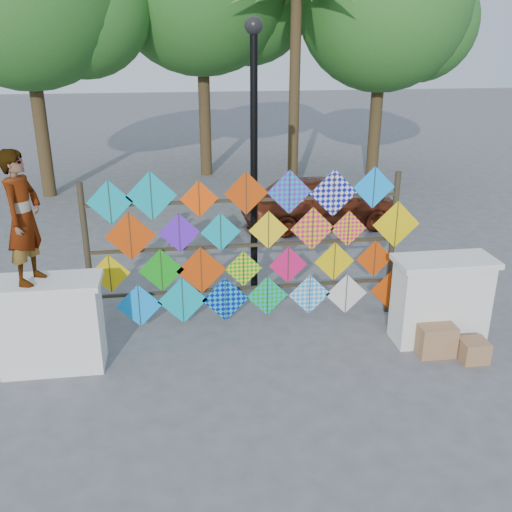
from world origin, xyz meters
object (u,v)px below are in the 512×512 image
(sedan, at_px, (320,201))
(lamppost, at_px, (254,135))
(vendor_woman, at_px, (23,218))
(kite_rack, at_px, (251,249))

(sedan, bearing_deg, lamppost, 145.49)
(vendor_woman, xyz_separation_m, sedan, (5.13, 5.47, -1.51))
(kite_rack, height_order, lamppost, lamppost)
(kite_rack, relative_size, sedan, 1.40)
(kite_rack, height_order, vendor_woman, vendor_woman)
(vendor_woman, height_order, sedan, vendor_woman)
(kite_rack, relative_size, vendor_woman, 2.99)
(vendor_woman, xyz_separation_m, lamppost, (3.13, 2.20, 0.57))
(lamppost, bearing_deg, kite_rack, -99.94)
(kite_rack, distance_m, lamppost, 1.96)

